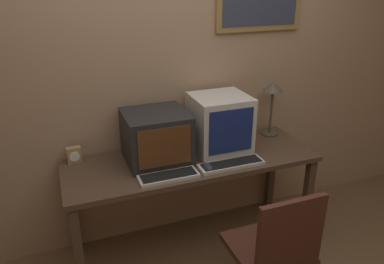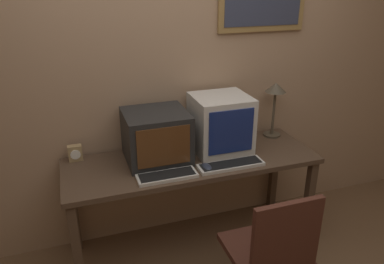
{
  "view_description": "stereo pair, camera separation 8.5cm",
  "coord_description": "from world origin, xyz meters",
  "px_view_note": "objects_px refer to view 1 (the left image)",
  "views": [
    {
      "loc": [
        -0.84,
        -1.28,
        1.95
      ],
      "look_at": [
        0.0,
        0.92,
        0.96
      ],
      "focal_mm": 35.0,
      "sensor_mm": 36.0,
      "label": 1
    },
    {
      "loc": [
        -0.76,
        -1.31,
        1.95
      ],
      "look_at": [
        0.0,
        0.92,
        0.96
      ],
      "focal_mm": 35.0,
      "sensor_mm": 36.0,
      "label": 2
    }
  ],
  "objects_px": {
    "monitor_left": "(156,137)",
    "keyboard_side": "(231,164)",
    "desk_lamp": "(273,94)",
    "office_chair": "(272,261)",
    "keyboard_main": "(169,176)",
    "desk_clock": "(74,155)",
    "monitor_right": "(220,123)",
    "mouse_near_keyboard": "(208,167)"
  },
  "relations": [
    {
      "from": "monitor_left",
      "to": "keyboard_side",
      "type": "xyz_separation_m",
      "value": [
        0.44,
        -0.27,
        -0.16
      ]
    },
    {
      "from": "desk_lamp",
      "to": "office_chair",
      "type": "bearing_deg",
      "value": -119.13
    },
    {
      "from": "keyboard_main",
      "to": "desk_clock",
      "type": "bearing_deg",
      "value": 140.95
    },
    {
      "from": "monitor_left",
      "to": "desk_lamp",
      "type": "height_order",
      "value": "desk_lamp"
    },
    {
      "from": "desk_clock",
      "to": "office_chair",
      "type": "xyz_separation_m",
      "value": [
        1.0,
        -0.98,
        -0.43
      ]
    },
    {
      "from": "desk_lamp",
      "to": "desk_clock",
      "type": "bearing_deg",
      "value": 177.98
    },
    {
      "from": "monitor_right",
      "to": "desk_clock",
      "type": "bearing_deg",
      "value": 171.47
    },
    {
      "from": "monitor_left",
      "to": "keyboard_main",
      "type": "xyz_separation_m",
      "value": [
        -0.0,
        -0.28,
        -0.16
      ]
    },
    {
      "from": "keyboard_side",
      "to": "desk_clock",
      "type": "distance_m",
      "value": 1.08
    },
    {
      "from": "monitor_left",
      "to": "keyboard_side",
      "type": "height_order",
      "value": "monitor_left"
    },
    {
      "from": "keyboard_main",
      "to": "desk_lamp",
      "type": "height_order",
      "value": "desk_lamp"
    },
    {
      "from": "monitor_right",
      "to": "desk_clock",
      "type": "relative_size",
      "value": 3.63
    },
    {
      "from": "monitor_left",
      "to": "desk_clock",
      "type": "relative_size",
      "value": 3.78
    },
    {
      "from": "keyboard_main",
      "to": "monitor_right",
      "type": "bearing_deg",
      "value": 30.4
    },
    {
      "from": "monitor_left",
      "to": "desk_clock",
      "type": "distance_m",
      "value": 0.58
    },
    {
      "from": "mouse_near_keyboard",
      "to": "keyboard_main",
      "type": "bearing_deg",
      "value": -176.93
    },
    {
      "from": "desk_clock",
      "to": "mouse_near_keyboard",
      "type": "bearing_deg",
      "value": -27.37
    },
    {
      "from": "keyboard_side",
      "to": "monitor_right",
      "type": "bearing_deg",
      "value": 82.7
    },
    {
      "from": "monitor_right",
      "to": "desk_lamp",
      "type": "distance_m",
      "value": 0.52
    },
    {
      "from": "monitor_left",
      "to": "keyboard_main",
      "type": "relative_size",
      "value": 1.11
    },
    {
      "from": "monitor_right",
      "to": "desk_lamp",
      "type": "bearing_deg",
      "value": 11.44
    },
    {
      "from": "keyboard_side",
      "to": "keyboard_main",
      "type": "bearing_deg",
      "value": -179.28
    },
    {
      "from": "monitor_left",
      "to": "monitor_right",
      "type": "bearing_deg",
      "value": 0.57
    },
    {
      "from": "monitor_left",
      "to": "mouse_near_keyboard",
      "type": "bearing_deg",
      "value": -44.1
    },
    {
      "from": "desk_clock",
      "to": "desk_lamp",
      "type": "distance_m",
      "value": 1.54
    },
    {
      "from": "desk_clock",
      "to": "keyboard_main",
      "type": "bearing_deg",
      "value": -39.05
    },
    {
      "from": "keyboard_side",
      "to": "desk_lamp",
      "type": "bearing_deg",
      "value": 35.51
    },
    {
      "from": "desk_clock",
      "to": "desk_lamp",
      "type": "xyz_separation_m",
      "value": [
        1.52,
        -0.05,
        0.28
      ]
    },
    {
      "from": "keyboard_side",
      "to": "desk_lamp",
      "type": "xyz_separation_m",
      "value": [
        0.53,
        0.38,
        0.33
      ]
    },
    {
      "from": "monitor_right",
      "to": "keyboard_main",
      "type": "relative_size",
      "value": 1.06
    },
    {
      "from": "monitor_right",
      "to": "desk_lamp",
      "type": "xyz_separation_m",
      "value": [
        0.49,
        0.1,
        0.13
      ]
    },
    {
      "from": "mouse_near_keyboard",
      "to": "desk_lamp",
      "type": "distance_m",
      "value": 0.85
    },
    {
      "from": "mouse_near_keyboard",
      "to": "office_chair",
      "type": "distance_m",
      "value": 0.7
    },
    {
      "from": "office_chair",
      "to": "mouse_near_keyboard",
      "type": "bearing_deg",
      "value": 108.74
    },
    {
      "from": "monitor_right",
      "to": "monitor_left",
      "type": "bearing_deg",
      "value": -179.43
    },
    {
      "from": "mouse_near_keyboard",
      "to": "desk_lamp",
      "type": "bearing_deg",
      "value": 27.76
    },
    {
      "from": "keyboard_main",
      "to": "mouse_near_keyboard",
      "type": "relative_size",
      "value": 3.39
    },
    {
      "from": "keyboard_main",
      "to": "desk_clock",
      "type": "distance_m",
      "value": 0.7
    },
    {
      "from": "monitor_right",
      "to": "keyboard_side",
      "type": "xyz_separation_m",
      "value": [
        -0.04,
        -0.28,
        -0.19
      ]
    },
    {
      "from": "mouse_near_keyboard",
      "to": "office_chair",
      "type": "bearing_deg",
      "value": -71.26
    },
    {
      "from": "keyboard_main",
      "to": "keyboard_side",
      "type": "height_order",
      "value": "same"
    },
    {
      "from": "keyboard_main",
      "to": "desk_lamp",
      "type": "distance_m",
      "value": 1.1
    }
  ]
}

